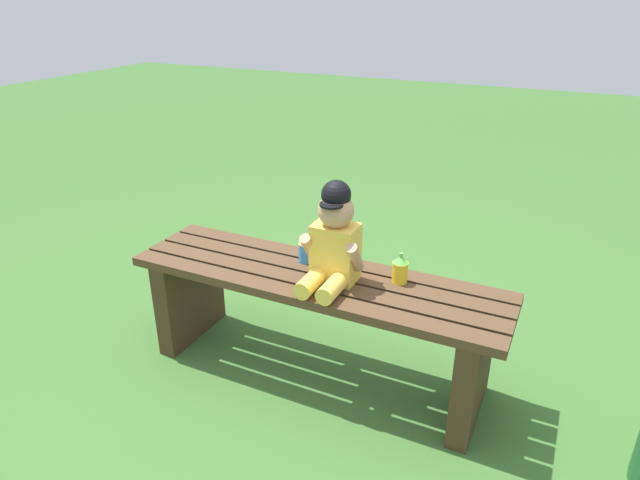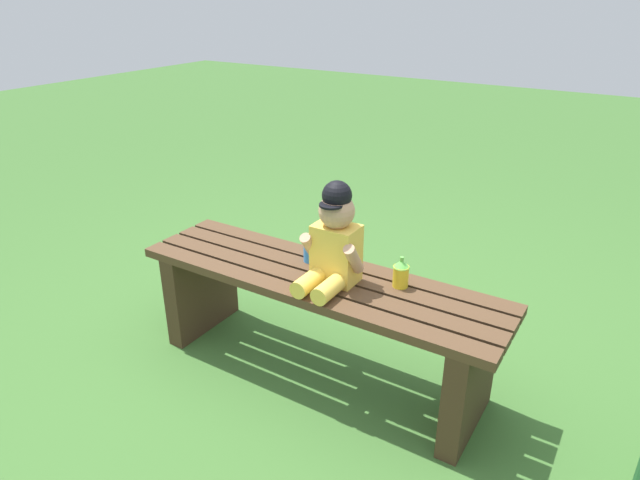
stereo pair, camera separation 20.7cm
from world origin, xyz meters
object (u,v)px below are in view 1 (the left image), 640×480
child_figure (333,240)px  sippy_cup_right (400,269)px  park_bench (316,308)px  sippy_cup_left (306,249)px

child_figure → sippy_cup_right: child_figure is taller
park_bench → sippy_cup_right: (0.32, 0.09, 0.21)m
park_bench → sippy_cup_right: size_ratio=12.37×
child_figure → sippy_cup_right: size_ratio=3.26×
child_figure → sippy_cup_left: size_ratio=3.26×
sippy_cup_left → sippy_cup_right: same height
child_figure → sippy_cup_right: bearing=24.6°
park_bench → sippy_cup_right: 0.39m
child_figure → sippy_cup_left: 0.23m
child_figure → sippy_cup_left: bearing=148.0°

